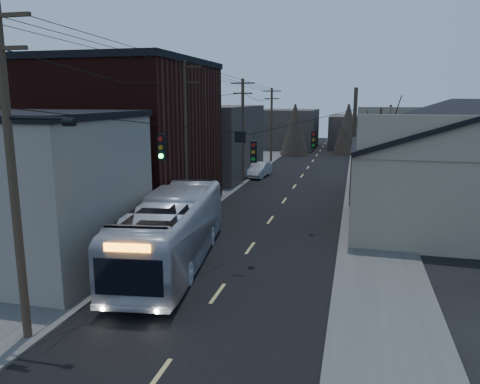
% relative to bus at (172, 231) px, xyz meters
% --- Properties ---
extents(road_surface, '(9.00, 110.00, 0.02)m').
position_rel_bus_xyz_m(road_surface, '(3.00, 19.32, -1.67)').
color(road_surface, black).
rests_on(road_surface, ground).
extents(sidewalk_left, '(4.00, 110.00, 0.12)m').
position_rel_bus_xyz_m(sidewalk_left, '(-3.50, 19.32, -1.62)').
color(sidewalk_left, '#474744').
rests_on(sidewalk_left, ground).
extents(sidewalk_right, '(4.00, 110.00, 0.12)m').
position_rel_bus_xyz_m(sidewalk_right, '(9.50, 19.32, -1.62)').
color(sidewalk_right, '#474744').
rests_on(sidewalk_right, ground).
extents(building_clapboard, '(8.00, 8.00, 7.00)m').
position_rel_bus_xyz_m(building_clapboard, '(-6.00, -1.68, 1.82)').
color(building_clapboard, slate).
rests_on(building_clapboard, ground).
extents(building_brick, '(10.00, 12.00, 10.00)m').
position_rel_bus_xyz_m(building_brick, '(-7.00, 9.32, 3.32)').
color(building_brick, black).
rests_on(building_brick, ground).
extents(building_left_far, '(9.00, 14.00, 7.00)m').
position_rel_bus_xyz_m(building_left_far, '(-6.50, 25.32, 1.82)').
color(building_left_far, '#37322C').
rests_on(building_left_far, ground).
extents(warehouse, '(16.16, 20.60, 7.73)m').
position_rel_bus_xyz_m(warehouse, '(16.00, 14.32, 1.01)').
color(warehouse, gray).
rests_on(warehouse, ground).
extents(building_far_left, '(10.00, 12.00, 6.00)m').
position_rel_bus_xyz_m(building_far_left, '(-3.00, 54.32, 1.32)').
color(building_far_left, '#37322C').
rests_on(building_far_left, ground).
extents(building_far_right, '(12.00, 14.00, 5.00)m').
position_rel_bus_xyz_m(building_far_right, '(10.00, 59.32, 0.82)').
color(building_far_right, '#37322C').
rests_on(building_far_right, ground).
extents(bare_tree, '(0.40, 0.40, 7.20)m').
position_rel_bus_xyz_m(bare_tree, '(9.50, 9.32, 1.92)').
color(bare_tree, black).
rests_on(bare_tree, ground).
extents(utility_lines, '(11.24, 45.28, 10.50)m').
position_rel_bus_xyz_m(utility_lines, '(-0.11, 13.46, 3.27)').
color(utility_lines, '#382B1E').
rests_on(utility_lines, ground).
extents(bus, '(4.39, 12.35, 3.37)m').
position_rel_bus_xyz_m(bus, '(0.00, 0.00, 0.00)').
color(bus, '#B5B8C1').
rests_on(bus, ground).
extents(parked_car, '(1.95, 4.59, 1.47)m').
position_rel_bus_xyz_m(parked_car, '(-1.14, 25.60, -0.95)').
color(parked_car, '#A6A7AD').
rests_on(parked_car, ground).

